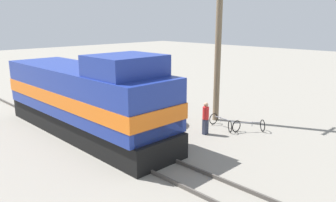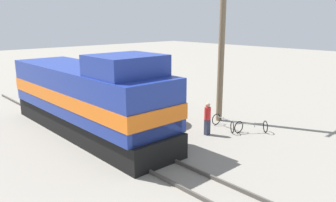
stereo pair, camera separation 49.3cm
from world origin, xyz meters
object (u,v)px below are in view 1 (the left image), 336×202
at_px(person_bystander, 206,117).
at_px(bicycle_spare, 246,126).
at_px(utility_pole, 219,34).
at_px(billboard_sign, 135,74).
at_px(vendor_umbrella, 148,89).
at_px(bicycle, 224,122).
at_px(locomotive, 87,99).

bearing_deg(person_bystander, bicycle_spare, -35.66).
xyz_separation_m(person_bystander, bicycle_spare, (1.88, -1.35, -0.61)).
relative_size(utility_pole, person_bystander, 5.83).
relative_size(utility_pole, billboard_sign, 3.13).
relative_size(utility_pole, vendor_umbrella, 4.23).
height_order(billboard_sign, bicycle, billboard_sign).
bearing_deg(vendor_umbrella, person_bystander, -75.58).
xyz_separation_m(billboard_sign, bicycle_spare, (1.41, -7.75, -2.13)).
distance_m(vendor_umbrella, bicycle_spare, 5.91).
xyz_separation_m(billboard_sign, person_bystander, (-0.47, -6.40, -1.52)).
relative_size(locomotive, bicycle, 6.50).
distance_m(utility_pole, bicycle, 5.11).
relative_size(utility_pole, bicycle_spare, 5.47).
bearing_deg(bicycle, locomotive, -28.73).
height_order(locomotive, bicycle_spare, locomotive).
height_order(locomotive, person_bystander, locomotive).
distance_m(utility_pole, vendor_umbrella, 5.18).
relative_size(vendor_umbrella, bicycle_spare, 1.29).
height_order(bicycle, bicycle_spare, bicycle_spare).
bearing_deg(locomotive, bicycle_spare, -41.93).
bearing_deg(locomotive, vendor_umbrella, -12.13).
height_order(person_bystander, bicycle_spare, person_bystander).
bearing_deg(vendor_umbrella, bicycle_spare, -60.37).
height_order(utility_pole, person_bystander, utility_pole).
bearing_deg(utility_pole, person_bystander, -154.00).
xyz_separation_m(person_bystander, bicycle, (1.58, -0.11, -0.61)).
bearing_deg(person_bystander, vendor_umbrella, 104.42).
distance_m(person_bystander, bicycle, 1.70).
height_order(billboard_sign, bicycle_spare, billboard_sign).
distance_m(bicycle, bicycle_spare, 1.27).
bearing_deg(billboard_sign, utility_pole, -68.38).
height_order(utility_pole, billboard_sign, utility_pole).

